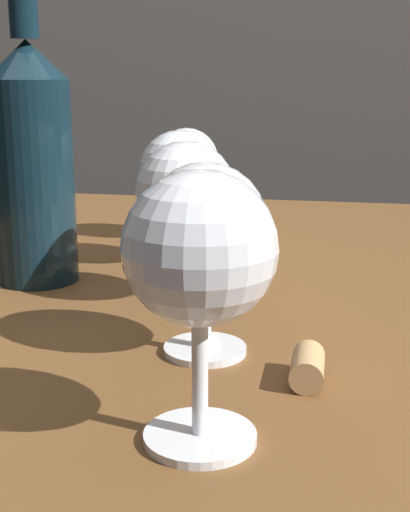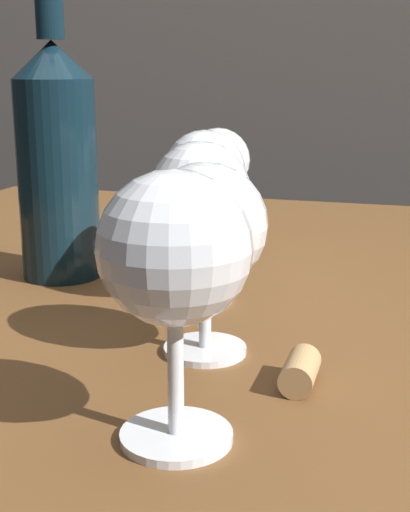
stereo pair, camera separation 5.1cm
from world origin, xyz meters
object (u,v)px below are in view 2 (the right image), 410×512
wine_glass_pinot (205,175)px  wine_glass_white (174,252)px  wine_glass_rose (200,193)px  wine_glass_merlot (205,229)px  cork (300,371)px  wine_glass_empty (218,164)px  wine_bottle (57,156)px

wine_glass_pinot → wine_glass_white: bearing=-76.1°
wine_glass_rose → wine_glass_pinot: size_ratio=1.01×
wine_glass_rose → wine_glass_white: bearing=-76.5°
wine_glass_white → wine_glass_merlot: wine_glass_white is taller
wine_glass_white → wine_glass_rose: wine_glass_white is taller
wine_glass_merlot → wine_glass_rose: size_ratio=0.98×
cork → wine_glass_empty: bearing=112.6°
wine_glass_pinot → cork: bearing=-62.1°
wine_glass_rose → wine_bottle: 0.16m
wine_glass_pinot → wine_bottle: wine_bottle is taller
wine_glass_white → wine_glass_empty: size_ratio=1.14×
wine_bottle → cork: bearing=-35.6°
wine_glass_empty → cork: bearing=-67.4°
wine_glass_rose → wine_glass_empty: bearing=101.6°
wine_glass_rose → cork: bearing=-53.5°
wine_glass_empty → wine_bottle: bearing=-118.5°
wine_glass_white → cork: bearing=58.0°
wine_glass_white → wine_glass_empty: bearing=102.6°
wine_glass_merlot → wine_glass_rose: 0.12m
wine_glass_white → wine_glass_rose: 0.25m
wine_glass_rose → wine_glass_pinot: bearing=104.6°
wine_glass_rose → wine_glass_empty: size_ratio=1.06×
wine_glass_empty → cork: 0.43m
wine_bottle → wine_glass_rose: bearing=-14.0°
wine_glass_empty → wine_glass_rose: bearing=-78.4°
wine_glass_rose → wine_bottle: (-0.15, 0.04, 0.02)m
wine_glass_pinot → wine_glass_merlot: bearing=-73.6°
wine_glass_merlot → cork: 0.12m
wine_glass_white → cork: 0.14m
wine_glass_pinot → wine_glass_empty: size_ratio=1.06×
cork → wine_glass_rose: bearing=126.5°
cork → wine_bottle: bearing=144.4°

